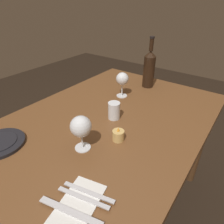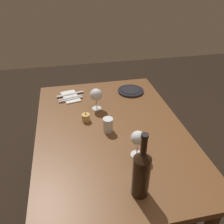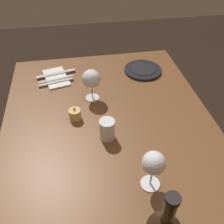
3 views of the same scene
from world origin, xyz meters
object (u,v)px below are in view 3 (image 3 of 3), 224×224
at_px(water_tumbler, 107,131).
at_px(dinner_plate, 143,70).
at_px(wine_glass_left, 154,164).
at_px(wine_glass_right, 91,79).
at_px(votive_candle, 75,115).
at_px(fork_inner, 56,79).
at_px(table_knife, 56,74).
at_px(fork_outer, 56,82).
at_px(folded_napkin, 56,78).

xyz_separation_m(water_tumbler, dinner_plate, (0.46, -0.27, -0.03)).
bearing_deg(dinner_plate, wine_glass_left, 167.03).
distance_m(wine_glass_right, votive_candle, 0.18).
height_order(wine_glass_right, votive_candle, wine_glass_right).
xyz_separation_m(wine_glass_left, dinner_plate, (0.69, -0.16, -0.10)).
bearing_deg(dinner_plate, fork_inner, 91.97).
height_order(wine_glass_left, dinner_plate, wine_glass_left).
bearing_deg(wine_glass_right, dinner_plate, -57.21).
xyz_separation_m(wine_glass_right, table_knife, (0.23, 0.17, -0.10)).
distance_m(wine_glass_right, table_knife, 0.30).
xyz_separation_m(water_tumbler, votive_candle, (0.13, 0.12, -0.02)).
bearing_deg(fork_outer, folded_napkin, 0.00).
relative_size(wine_glass_right, dinner_plate, 0.75).
distance_m(water_tumbler, table_knife, 0.53).
height_order(wine_glass_right, dinner_plate, wine_glass_right).
bearing_deg(fork_outer, wine_glass_left, -154.57).
xyz_separation_m(dinner_plate, fork_inner, (-0.02, 0.47, 0.00)).
distance_m(wine_glass_left, fork_inner, 0.75).
distance_m(fork_inner, fork_outer, 0.03).
relative_size(dinner_plate, fork_outer, 1.13).
xyz_separation_m(water_tumbler, fork_inner, (0.44, 0.20, -0.03)).
height_order(wine_glass_left, votive_candle, wine_glass_left).
bearing_deg(folded_napkin, wine_glass_left, -156.18).
height_order(dinner_plate, folded_napkin, dinner_plate).
bearing_deg(votive_candle, wine_glass_left, -148.26).
bearing_deg(votive_candle, water_tumbler, -138.29).
relative_size(wine_glass_right, water_tumbler, 1.72).
height_order(wine_glass_left, table_knife, wine_glass_left).
bearing_deg(fork_outer, dinner_plate, -84.98).
xyz_separation_m(folded_napkin, fork_outer, (-0.05, 0.00, 0.01)).
distance_m(wine_glass_left, votive_candle, 0.44).
distance_m(votive_candle, folded_napkin, 0.34).
distance_m(water_tumbler, folded_napkin, 0.51).
xyz_separation_m(wine_glass_right, fork_outer, (0.15, 0.17, -0.10)).
bearing_deg(fork_inner, votive_candle, -165.18).
bearing_deg(table_knife, wine_glass_left, -157.06).
bearing_deg(wine_glass_right, wine_glass_left, -164.40).
bearing_deg(fork_inner, folded_napkin, 0.00).
xyz_separation_m(wine_glass_right, fork_inner, (0.18, 0.17, -0.10)).
height_order(votive_candle, table_knife, votive_candle).
bearing_deg(wine_glass_left, fork_inner, 24.60).
bearing_deg(fork_inner, fork_outer, 180.00).
height_order(water_tumbler, folded_napkin, water_tumbler).
bearing_deg(wine_glass_right, fork_outer, 48.30).
relative_size(folded_napkin, fork_inner, 1.17).
distance_m(wine_glass_left, folded_napkin, 0.77).
bearing_deg(fork_inner, table_knife, 0.00).
xyz_separation_m(water_tumbler, table_knife, (0.50, 0.20, -0.03)).
bearing_deg(table_knife, fork_inner, -180.00).
distance_m(dinner_plate, fork_outer, 0.47).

